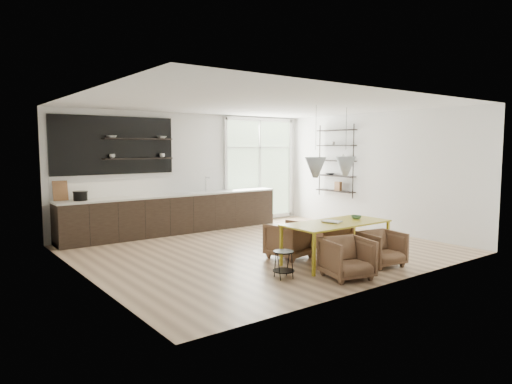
{
  "coord_description": "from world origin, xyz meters",
  "views": [
    {
      "loc": [
        -5.59,
        -7.17,
        2.07
      ],
      "look_at": [
        0.26,
        0.6,
        1.1
      ],
      "focal_mm": 32.0,
      "sensor_mm": 36.0,
      "label": 1
    }
  ],
  "objects_px": {
    "dining_table": "(336,225)",
    "armchair_back_left": "(289,240)",
    "armchair_back_right": "(331,236)",
    "armchair_front_right": "(382,248)",
    "wire_stool": "(284,261)",
    "armchair_front_left": "(347,258)"
  },
  "relations": [
    {
      "from": "dining_table",
      "to": "armchair_back_left",
      "type": "relative_size",
      "value": 2.72
    },
    {
      "from": "armchair_back_right",
      "to": "armchair_front_right",
      "type": "distance_m",
      "value": 1.33
    },
    {
      "from": "armchair_back_right",
      "to": "armchair_front_right",
      "type": "xyz_separation_m",
      "value": [
        -0.12,
        -1.32,
        0.0
      ]
    },
    {
      "from": "armchair_back_left",
      "to": "armchair_front_right",
      "type": "distance_m",
      "value": 1.68
    },
    {
      "from": "armchair_back_left",
      "to": "armchair_front_right",
      "type": "xyz_separation_m",
      "value": [
        0.92,
        -1.41,
        -0.03
      ]
    },
    {
      "from": "dining_table",
      "to": "wire_stool",
      "type": "xyz_separation_m",
      "value": [
        -1.41,
        -0.21,
        -0.4
      ]
    },
    {
      "from": "armchair_back_right",
      "to": "armchair_front_left",
      "type": "relative_size",
      "value": 0.93
    },
    {
      "from": "armchair_back_left",
      "to": "armchair_front_left",
      "type": "height_order",
      "value": "armchair_back_left"
    },
    {
      "from": "armchair_back_right",
      "to": "armchair_front_right",
      "type": "height_order",
      "value": "armchair_front_right"
    },
    {
      "from": "armchair_back_left",
      "to": "armchair_front_left",
      "type": "relative_size",
      "value": 1.03
    },
    {
      "from": "dining_table",
      "to": "armchair_front_right",
      "type": "bearing_deg",
      "value": -54.71
    },
    {
      "from": "dining_table",
      "to": "armchair_front_right",
      "type": "height_order",
      "value": "dining_table"
    },
    {
      "from": "dining_table",
      "to": "armchair_front_right",
      "type": "distance_m",
      "value": 0.88
    },
    {
      "from": "dining_table",
      "to": "armchair_front_left",
      "type": "xyz_separation_m",
      "value": [
        -0.61,
        -0.81,
        -0.35
      ]
    },
    {
      "from": "armchair_front_right",
      "to": "wire_stool",
      "type": "height_order",
      "value": "armchair_front_right"
    },
    {
      "from": "dining_table",
      "to": "armchair_back_left",
      "type": "distance_m",
      "value": 0.95
    },
    {
      "from": "armchair_back_left",
      "to": "armchair_front_left",
      "type": "distance_m",
      "value": 1.58
    },
    {
      "from": "armchair_front_right",
      "to": "armchair_front_left",
      "type": "bearing_deg",
      "value": -161.56
    },
    {
      "from": "armchair_back_left",
      "to": "armchair_front_right",
      "type": "height_order",
      "value": "armchair_back_left"
    },
    {
      "from": "armchair_back_left",
      "to": "wire_stool",
      "type": "relative_size",
      "value": 1.68
    },
    {
      "from": "armchair_back_left",
      "to": "armchair_back_right",
      "type": "relative_size",
      "value": 1.11
    },
    {
      "from": "armchair_front_right",
      "to": "wire_stool",
      "type": "bearing_deg",
      "value": 176.76
    }
  ]
}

